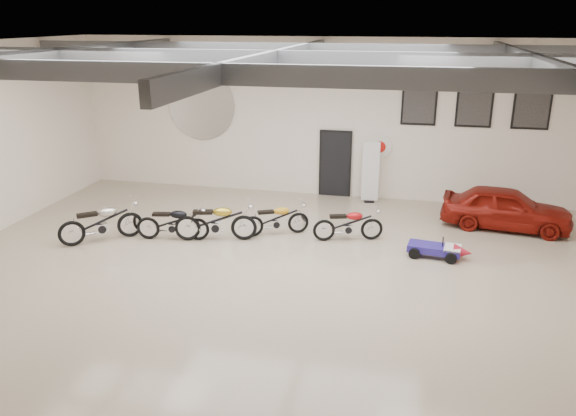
% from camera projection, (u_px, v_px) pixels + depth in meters
% --- Properties ---
extents(floor, '(16.00, 12.00, 0.01)m').
position_uv_depth(floor, '(277.00, 269.00, 13.04)').
color(floor, tan).
rests_on(floor, ground).
extents(ceiling, '(16.00, 12.00, 0.01)m').
position_uv_depth(ceiling, '(275.00, 46.00, 11.43)').
color(ceiling, gray).
rests_on(ceiling, back_wall).
extents(back_wall, '(16.00, 0.02, 5.00)m').
position_uv_depth(back_wall, '(321.00, 119.00, 17.77)').
color(back_wall, '#F2E3D0').
rests_on(back_wall, floor).
extents(ceiling_beams, '(15.80, 11.80, 0.32)m').
position_uv_depth(ceiling_beams, '(275.00, 58.00, 11.51)').
color(ceiling_beams, '#56595E').
rests_on(ceiling_beams, ceiling).
extents(door, '(0.92, 0.08, 2.10)m').
position_uv_depth(door, '(335.00, 164.00, 18.09)').
color(door, black).
rests_on(door, back_wall).
extents(logo_plaque, '(2.30, 0.06, 1.16)m').
position_uv_depth(logo_plaque, '(201.00, 105.00, 18.46)').
color(logo_plaque, silver).
rests_on(logo_plaque, back_wall).
extents(poster_left, '(1.05, 0.08, 1.35)m').
position_uv_depth(poster_left, '(419.00, 103.00, 16.92)').
color(poster_left, black).
rests_on(poster_left, back_wall).
extents(poster_mid, '(1.05, 0.08, 1.35)m').
position_uv_depth(poster_mid, '(475.00, 105.00, 16.59)').
color(poster_mid, black).
rests_on(poster_mid, back_wall).
extents(poster_right, '(1.05, 0.08, 1.35)m').
position_uv_depth(poster_right, '(532.00, 106.00, 16.26)').
color(poster_right, black).
rests_on(poster_right, back_wall).
extents(oil_sign, '(0.72, 0.10, 0.72)m').
position_uv_depth(oil_sign, '(380.00, 147.00, 17.59)').
color(oil_sign, white).
rests_on(oil_sign, back_wall).
extents(banner_stand, '(0.54, 0.26, 1.92)m').
position_uv_depth(banner_stand, '(371.00, 173.00, 17.46)').
color(banner_stand, white).
rests_on(banner_stand, floor).
extents(motorcycle_silver, '(2.03, 1.82, 1.09)m').
position_uv_depth(motorcycle_silver, '(101.00, 222.00, 14.48)').
color(motorcycle_silver, silver).
rests_on(motorcycle_silver, floor).
extents(motorcycle_black, '(1.95, 0.88, 0.98)m').
position_uv_depth(motorcycle_black, '(172.00, 222.00, 14.61)').
color(motorcycle_black, silver).
rests_on(motorcycle_black, floor).
extents(motorcycle_gold, '(2.20, 1.14, 1.09)m').
position_uv_depth(motorcycle_gold, '(215.00, 221.00, 14.55)').
color(motorcycle_gold, silver).
rests_on(motorcycle_gold, floor).
extents(motorcycle_yellow, '(1.84, 1.26, 0.92)m').
position_uv_depth(motorcycle_yellow, '(276.00, 218.00, 14.95)').
color(motorcycle_yellow, silver).
rests_on(motorcycle_yellow, floor).
extents(motorcycle_red, '(1.88, 1.04, 0.93)m').
position_uv_depth(motorcycle_red, '(348.00, 223.00, 14.58)').
color(motorcycle_red, silver).
rests_on(motorcycle_red, floor).
extents(go_kart, '(1.61, 0.89, 0.55)m').
position_uv_depth(go_kart, '(440.00, 247.00, 13.58)').
color(go_kart, navy).
rests_on(go_kart, floor).
extents(vintage_car, '(1.80, 3.57, 1.17)m').
position_uv_depth(vintage_car, '(506.00, 208.00, 15.40)').
color(vintage_car, maroon).
rests_on(vintage_car, floor).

